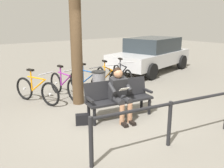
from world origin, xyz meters
TOP-DOWN VIEW (x-y plane):
  - ground_plane at (0.00, 0.00)m, footprint 40.00×40.00m
  - bench at (-0.28, -0.11)m, footprint 1.66×0.79m
  - person_reading at (-0.20, 0.04)m, footprint 0.54×0.82m
  - handbag at (0.65, -0.22)m, footprint 0.33×0.26m
  - tree_trunk at (-0.00, -1.48)m, footprint 0.30×0.30m
  - litter_bin at (-0.60, -1.34)m, footprint 0.38×0.38m
  - bicycle_orange at (-2.19, -2.18)m, footprint 0.64×1.62m
  - bicycle_green at (-1.48, -2.11)m, footprint 0.51×1.66m
  - bicycle_black at (-0.69, -2.11)m, footprint 0.48×1.67m
  - bicycle_silver at (0.04, -2.21)m, footprint 0.48×1.68m
  - bicycle_purple at (0.87, -2.23)m, footprint 0.69×1.60m
  - railing_fence at (-0.11, 1.54)m, footprint 3.03×0.70m
  - parked_car at (-4.81, -3.24)m, footprint 4.48×2.66m

SIDE VIEW (x-z plane):
  - ground_plane at x=0.00m, z-range 0.00..0.00m
  - handbag at x=0.65m, z-range 0.00..0.24m
  - bicycle_orange at x=-2.19m, z-range -0.11..0.83m
  - bicycle_green at x=-1.48m, z-range -0.11..0.83m
  - bicycle_black at x=-0.69m, z-range -0.11..0.83m
  - bicycle_silver at x=0.04m, z-range -0.11..0.83m
  - bicycle_purple at x=0.87m, z-range -0.11..0.83m
  - litter_bin at x=-0.60m, z-range 0.00..0.85m
  - bench at x=-0.28m, z-range 0.07..0.94m
  - railing_fence at x=-0.11m, z-range 0.17..1.02m
  - person_reading at x=-0.20m, z-range 0.06..1.27m
  - parked_car at x=-4.81m, z-range 0.04..1.51m
  - tree_trunk at x=0.00m, z-range 0.00..3.42m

